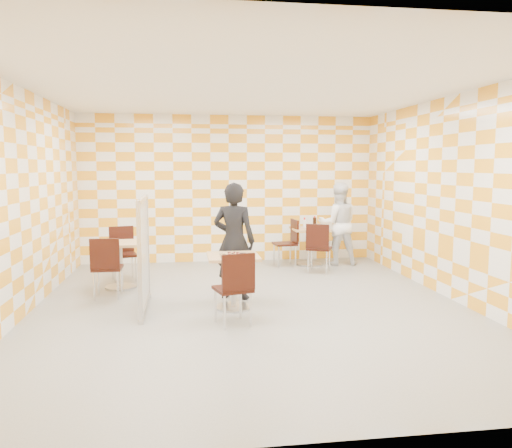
{
  "coord_description": "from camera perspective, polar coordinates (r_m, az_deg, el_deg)",
  "views": [
    {
      "loc": [
        -0.88,
        -6.76,
        1.96
      ],
      "look_at": [
        0.1,
        0.2,
        1.15
      ],
      "focal_mm": 35.0,
      "sensor_mm": 36.0,
      "label": 1
    }
  ],
  "objects": [
    {
      "name": "chair_empty_near",
      "position": [
        7.7,
        -16.75,
        -4.3
      ],
      "size": [
        0.42,
        0.43,
        0.92
      ],
      "color": "black",
      "rests_on": "ground"
    },
    {
      "name": "man_dark",
      "position": [
        7.39,
        -2.52,
        -1.94
      ],
      "size": [
        0.74,
        0.62,
        1.73
      ],
      "primitive_type": "imported",
      "rotation": [
        0.0,
        0.0,
        2.76
      ],
      "color": "black",
      "rests_on": "ground"
    },
    {
      "name": "sport_bottle",
      "position": [
        10.0,
        5.56,
        0.1
      ],
      "size": [
        0.06,
        0.06,
        0.2
      ],
      "color": "white",
      "rests_on": "second_table"
    },
    {
      "name": "chair_main_front",
      "position": [
        6.13,
        -2.37,
        -6.78
      ],
      "size": [
        0.52,
        0.53,
        0.92
      ],
      "color": "black",
      "rests_on": "ground"
    },
    {
      "name": "soda_bottle",
      "position": [
        10.03,
        6.72,
        0.19
      ],
      "size": [
        0.07,
        0.07,
        0.23
      ],
      "color": "black",
      "rests_on": "second_table"
    },
    {
      "name": "main_table",
      "position": [
        6.91,
        -2.61,
        -5.54
      ],
      "size": [
        0.7,
        0.7,
        0.75
      ],
      "color": "tan",
      "rests_on": "ground"
    },
    {
      "name": "man_white",
      "position": [
        10.09,
        9.36,
        0.02
      ],
      "size": [
        0.85,
        0.69,
        1.65
      ],
      "primitive_type": "imported",
      "rotation": [
        0.0,
        0.0,
        3.05
      ],
      "color": "white",
      "rests_on": "ground"
    },
    {
      "name": "chair_empty_far",
      "position": [
        8.96,
        -15.0,
        -2.74
      ],
      "size": [
        0.52,
        0.53,
        0.92
      ],
      "color": "black",
      "rests_on": "ground"
    },
    {
      "name": "room_shell",
      "position": [
        7.37,
        -1.14,
        3.0
      ],
      "size": [
        7.0,
        7.0,
        7.0
      ],
      "color": "gray",
      "rests_on": "ground"
    },
    {
      "name": "empty_table",
      "position": [
        8.36,
        -15.28,
        -3.65
      ],
      "size": [
        0.7,
        0.7,
        0.75
      ],
      "color": "tan",
      "rests_on": "ground"
    },
    {
      "name": "pizza_on_foil",
      "position": [
        6.85,
        -2.61,
        -3.46
      ],
      "size": [
        0.4,
        0.4,
        0.04
      ],
      "color": "silver",
      "rests_on": "main_table"
    },
    {
      "name": "chair_second_front",
      "position": [
        9.22,
        7.14,
        -2.3
      ],
      "size": [
        0.56,
        0.57,
        0.92
      ],
      "color": "black",
      "rests_on": "ground"
    },
    {
      "name": "chair_second_side",
      "position": [
        9.83,
        3.83,
        -1.71
      ],
      "size": [
        0.47,
        0.46,
        0.92
      ],
      "color": "black",
      "rests_on": "ground"
    },
    {
      "name": "partition",
      "position": [
        6.96,
        -12.7,
        -3.26
      ],
      "size": [
        0.08,
        1.38,
        1.55
      ],
      "color": "white",
      "rests_on": "ground"
    },
    {
      "name": "second_table",
      "position": [
        10.01,
        6.13,
        -1.8
      ],
      "size": [
        0.7,
        0.7,
        0.75
      ],
      "color": "tan",
      "rests_on": "ground"
    }
  ]
}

